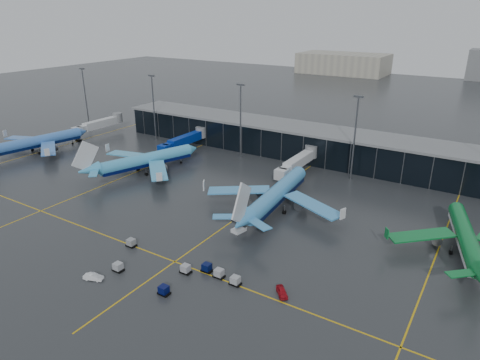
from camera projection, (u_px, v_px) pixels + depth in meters
The scene contains 13 objects.
ground at pixel (184, 222), 104.54m from camera, with size 600.00×600.00×0.00m, color #282B2D.
terminal_pier at pixel (294, 140), 151.29m from camera, with size 142.00×17.00×10.70m.
jet_bridges at pixel (183, 140), 154.05m from camera, with size 94.00×27.50×7.20m.
flood_masts at pixel (294, 126), 136.29m from camera, with size 203.00×0.50×25.50m.
taxi_lines at pixel (241, 215), 107.91m from camera, with size 220.00×120.00×0.02m.
airliner_klm_west at pixel (39, 135), 154.45m from camera, with size 36.38×41.43×12.73m, color #3F79D1, non-canonical shape.
airliner_arkefly at pixel (146, 152), 134.74m from camera, with size 37.27×42.45×13.05m, color #45ABE2, non-canonical shape.
airliner_klm_near at pixel (277, 184), 109.12m from camera, with size 38.87×44.26×13.60m, color #4299DA, non-canonical shape.
airliner_aer_lingus at pixel (468, 227), 89.31m from camera, with size 33.50×38.15×11.72m, color #0D7231, non-canonical shape.
baggage_carts at pixel (179, 270), 83.75m from camera, with size 29.13×11.59×1.70m.
mobile_airstair at pixel (239, 229), 99.57m from camera, with size 2.83×3.59×3.45m.
service_van_red at pixel (282, 292), 77.30m from camera, with size 1.56×3.87×1.32m, color #AD0D18.
service_van_white at pixel (93, 277), 81.68m from camera, with size 1.34×3.84×1.27m, color white.
Camera 1 is at (61.64, -71.62, 47.91)m, focal length 32.00 mm.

